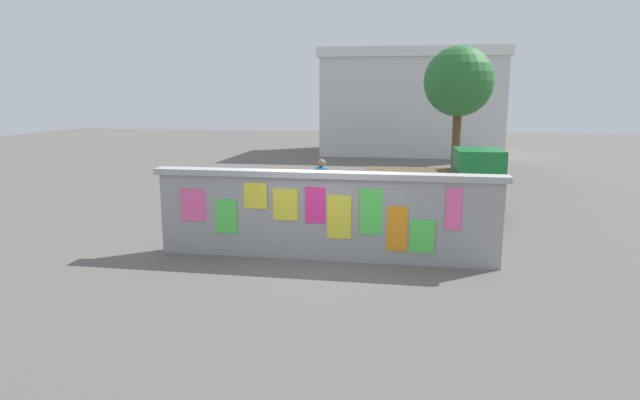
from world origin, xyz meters
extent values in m
plane|color=#605B56|center=(0.00, 8.00, 0.00)|extent=(60.00, 60.00, 0.00)
cube|color=#989898|center=(0.00, 0.00, 0.83)|extent=(6.84, 0.30, 1.66)
cube|color=#A7A7A7|center=(0.00, 0.00, 1.72)|extent=(7.04, 0.42, 0.12)
cube|color=#F9599E|center=(-2.71, -0.16, 1.05)|extent=(0.53, 0.02, 0.67)
cube|color=#4CD84C|center=(-2.01, -0.16, 0.83)|extent=(0.45, 0.02, 0.70)
cube|color=yellow|center=(-1.38, -0.16, 1.28)|extent=(0.48, 0.04, 0.52)
cube|color=yellow|center=(-0.77, -0.16, 1.12)|extent=(0.51, 0.02, 0.64)
cube|color=#F42D8C|center=(-0.16, -0.16, 1.13)|extent=(0.40, 0.02, 0.72)
cube|color=yellow|center=(0.31, -0.16, 0.91)|extent=(0.48, 0.01, 0.87)
cube|color=#4CD84C|center=(0.94, -0.16, 1.04)|extent=(0.44, 0.03, 0.91)
cube|color=orange|center=(1.44, -0.16, 0.72)|extent=(0.40, 0.01, 0.89)
cube|color=#4CD84C|center=(1.92, -0.16, 0.60)|extent=(0.48, 0.03, 0.65)
cube|color=#F9599E|center=(2.49, -0.16, 1.15)|extent=(0.31, 0.02, 0.82)
cylinder|color=black|center=(3.46, 5.07, 0.35)|extent=(0.71, 0.23, 0.70)
cylinder|color=black|center=(3.52, 3.77, 0.35)|extent=(0.71, 0.23, 0.70)
cylinder|color=black|center=(0.97, 4.95, 0.35)|extent=(0.71, 0.23, 0.70)
cylinder|color=black|center=(1.02, 3.66, 0.35)|extent=(0.71, 0.23, 0.70)
cube|color=#197233|center=(3.39, 4.41, 1.10)|extent=(1.27, 1.55, 1.50)
cube|color=brown|center=(1.59, 4.33, 0.80)|extent=(2.46, 1.60, 0.90)
cylinder|color=black|center=(-1.64, 1.55, 0.30)|extent=(0.61, 0.23, 0.60)
cylinder|color=black|center=(-2.91, 1.27, 0.30)|extent=(0.61, 0.25, 0.60)
cube|color=black|center=(-2.27, 1.41, 0.58)|extent=(1.03, 0.45, 0.32)
cube|color=black|center=(-2.47, 1.37, 0.76)|extent=(0.59, 0.34, 0.10)
cube|color=#262626|center=(-1.73, 1.53, 0.85)|extent=(0.16, 0.56, 0.03)
cylinder|color=black|center=(-2.88, 3.49, 0.33)|extent=(0.65, 0.21, 0.66)
cylinder|color=black|center=(-1.87, 3.22, 0.33)|extent=(0.65, 0.21, 0.66)
cube|color=black|center=(-2.38, 3.36, 0.51)|extent=(0.93, 0.29, 0.06)
cylinder|color=black|center=(-2.23, 3.32, 0.73)|extent=(0.04, 0.04, 0.40)
cube|color=black|center=(-2.23, 3.32, 0.93)|extent=(0.21, 0.13, 0.05)
cube|color=black|center=(-2.83, 3.48, 0.88)|extent=(0.15, 0.44, 0.03)
cylinder|color=black|center=(0.99, 0.92, 0.33)|extent=(0.66, 0.15, 0.66)
cylinder|color=black|center=(-0.04, 1.10, 0.33)|extent=(0.66, 0.15, 0.66)
cube|color=black|center=(0.47, 1.01, 0.51)|extent=(0.94, 0.20, 0.06)
cylinder|color=black|center=(0.33, 1.03, 0.73)|extent=(0.03, 0.03, 0.40)
cube|color=black|center=(0.33, 1.03, 0.93)|extent=(0.21, 0.11, 0.05)
cube|color=black|center=(0.94, 0.93, 0.88)|extent=(0.11, 0.44, 0.03)
cylinder|color=#D83F72|center=(2.42, 1.51, 0.40)|extent=(0.12, 0.12, 0.80)
cylinder|color=#D83F72|center=(2.28, 1.39, 0.40)|extent=(0.12, 0.12, 0.80)
cylinder|color=#3F994C|center=(2.35, 1.45, 1.10)|extent=(0.48, 0.48, 0.60)
sphere|color=#8C664C|center=(2.35, 1.45, 1.51)|extent=(0.22, 0.22, 0.22)
cylinder|color=yellow|center=(-0.65, 3.37, 0.40)|extent=(0.12, 0.12, 0.80)
cylinder|color=yellow|center=(-0.68, 3.55, 0.40)|extent=(0.12, 0.12, 0.80)
cylinder|color=#338CBF|center=(-0.67, 3.46, 1.10)|extent=(0.38, 0.38, 0.60)
sphere|color=#8C664C|center=(-0.67, 3.46, 1.51)|extent=(0.22, 0.22, 0.22)
cylinder|color=brown|center=(3.23, 11.04, 1.41)|extent=(0.32, 0.32, 2.82)
sphere|color=#27692C|center=(3.23, 11.04, 3.73)|extent=(2.60, 2.60, 2.60)
cube|color=silver|center=(1.41, 20.94, 2.55)|extent=(9.39, 5.86, 5.10)
cube|color=silver|center=(1.41, 20.94, 5.35)|extent=(9.69, 6.16, 0.50)
camera|label=1|loc=(1.77, -10.64, 3.30)|focal=31.07mm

